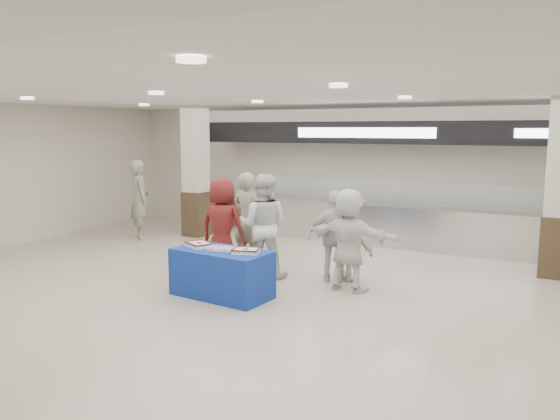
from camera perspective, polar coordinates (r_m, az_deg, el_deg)
The scene contains 14 objects.
ground at distance 8.23m, azimuth -4.08°, elevation -10.20°, with size 14.00×14.00×0.00m, color #BFB5A3.
serving_line at distance 12.75m, azimuth 9.10°, elevation 1.73°, with size 8.70×0.85×2.80m.
column_left at distance 13.58m, azimuth -8.78°, elevation 3.72°, with size 0.55×0.55×3.20m.
display_table at distance 8.71m, azimuth -6.10°, elevation -6.59°, with size 1.55×0.78×0.75m, color #163799.
sheet_cake_left at distance 8.89m, azimuth -8.46°, elevation -3.55°, with size 0.50×0.46×0.09m.
sheet_cake_right at distance 8.37m, azimuth -3.56°, elevation -4.23°, with size 0.47×0.41×0.09m.
cupcake_tray at distance 8.58m, azimuth -6.16°, elevation -4.04°, with size 0.42×0.36×0.06m.
civilian_maroon at distance 9.92m, azimuth -6.05°, elevation -1.72°, with size 0.86×0.56×1.77m, color maroon.
soldier_a at distance 10.47m, azimuth -3.43°, elevation -0.99°, with size 0.67×0.44×1.82m, color gray.
chef_tall at distance 9.71m, azimuth -1.76°, elevation -1.64°, with size 0.90×0.70×1.85m, color silver.
chef_short at distance 9.45m, azimuth 5.77°, elevation -2.78°, with size 0.93×0.39×1.59m, color silver.
soldier_b at distance 9.56m, azimuth 7.17°, elevation -2.63°, with size 1.04×0.60×1.61m, color gray.
civilian_white at distance 8.95m, azimuth 7.21°, elevation -3.10°, with size 1.57×0.50×1.69m, color white.
soldier_bg at distance 13.53m, azimuth -14.41°, elevation 1.09°, with size 0.70×0.46×1.91m, color gray.
Camera 1 is at (4.24, -6.54, 2.63)m, focal length 35.00 mm.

